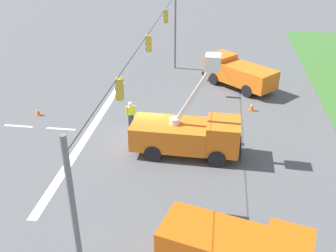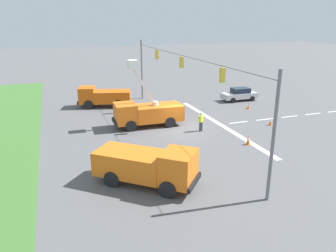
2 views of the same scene
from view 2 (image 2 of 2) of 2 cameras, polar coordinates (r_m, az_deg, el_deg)
name	(u,v)px [view 2 (image 2 of 2)]	position (r m, az deg, el deg)	size (l,w,h in m)	color
ground_plane	(180,129)	(29.77, 2.17, -0.54)	(200.00, 200.00, 0.00)	#565659
lane_markings	(234,123)	(32.15, 11.41, 0.54)	(17.60, 15.25, 0.01)	silver
signal_gantry	(181,81)	(28.62, 2.31, 7.87)	(26.20, 0.33, 7.20)	slate
utility_truck_bucket_lift	(147,112)	(30.32, -3.71, 2.49)	(2.59, 6.47, 6.14)	orange
utility_truck_support_near	(103,96)	(38.01, -11.21, 5.10)	(3.63, 6.19, 2.26)	#D6560F
utility_truck_support_far	(147,165)	(19.60, -3.61, -6.79)	(5.76, 6.19, 2.35)	orange
sedan_silver	(239,94)	(41.16, 12.34, 5.43)	(1.93, 4.30, 1.56)	#B7B7BC
road_worker	(201,120)	(29.10, 5.77, 1.01)	(0.39, 0.59, 1.77)	#383842
traffic_cone_foreground_left	(117,153)	(23.77, -8.79, -4.71)	(0.36, 0.36, 0.75)	orange
traffic_cone_foreground_right	(248,106)	(37.57, 13.83, 3.44)	(0.36, 0.36, 0.70)	orange
traffic_cone_mid_left	(248,140)	(26.74, 13.80, -2.36)	(0.36, 0.36, 0.79)	orange
traffic_cone_mid_right	(230,93)	(43.62, 10.76, 5.62)	(0.36, 0.36, 0.69)	orange
traffic_cone_near_bucket	(271,122)	(32.24, 17.43, 0.71)	(0.36, 0.36, 0.68)	orange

